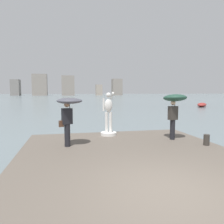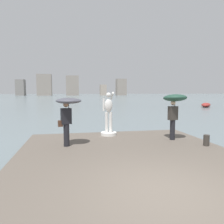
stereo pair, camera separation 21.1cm
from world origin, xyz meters
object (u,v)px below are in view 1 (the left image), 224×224
statue_white_figure (108,119)px  mooring_bollard (207,140)px  onlooker_left (69,108)px  onlooker_right (174,103)px  boat_far (202,105)px

statue_white_figure → mooring_bollard: size_ratio=4.87×
onlooker_left → onlooker_right: onlooker_right is taller
statue_white_figure → onlooker_right: 3.16m
onlooker_left → mooring_bollard: 5.55m
onlooker_right → mooring_bollard: bearing=-60.3°
statue_white_figure → boat_far: bearing=47.2°
mooring_bollard → boat_far: mooring_bollard is taller
onlooker_right → statue_white_figure: bearing=151.3°
mooring_bollard → onlooker_right: bearing=119.7°
onlooker_right → boat_far: 29.28m
statue_white_figure → onlooker_left: bearing=-137.3°
onlooker_right → mooring_bollard: (0.74, -1.29, -1.40)m
statue_white_figure → boat_far: (20.26, 21.90, -0.86)m
onlooker_left → onlooker_right: size_ratio=0.93×
onlooker_left → statue_white_figure: bearing=42.7°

